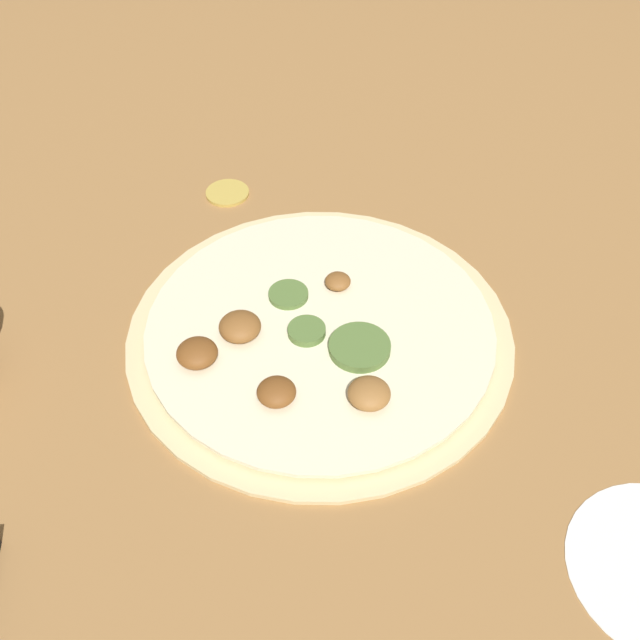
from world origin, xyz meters
The scene contains 3 objects.
ground_plane centered at (0.00, 0.00, 0.00)m, with size 3.00×3.00×0.00m, color #9E703F.
pizza centered at (0.00, 0.00, 0.01)m, with size 0.34×0.34×0.03m.
loose_cap centered at (0.22, 0.04, 0.00)m, with size 0.05×0.05×0.01m.
Camera 1 is at (-0.43, 0.12, 0.48)m, focal length 42.00 mm.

